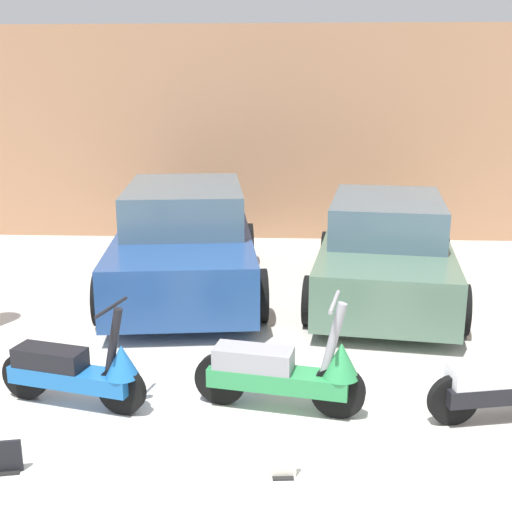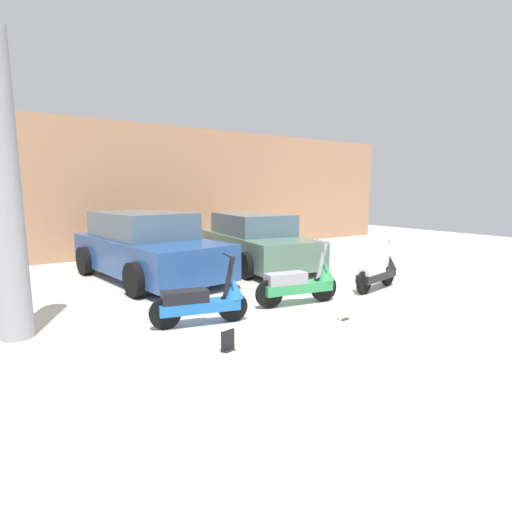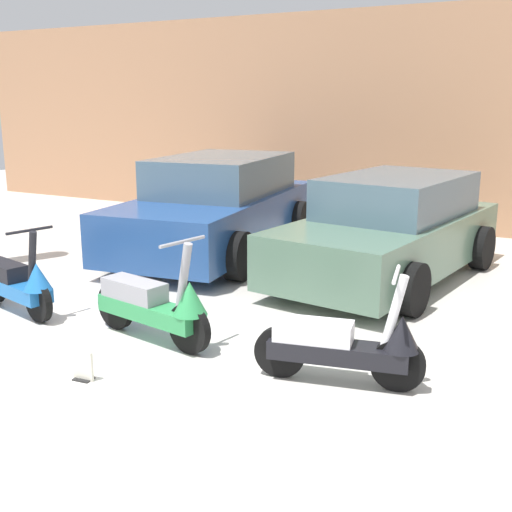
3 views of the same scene
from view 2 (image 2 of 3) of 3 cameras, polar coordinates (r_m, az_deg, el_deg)
name	(u,v)px [view 2 (image 2 of 3)]	position (r m, az deg, el deg)	size (l,w,h in m)	color
ground_plane	(353,323)	(6.20, 13.66, -9.30)	(28.00, 28.00, 0.00)	silver
wall_back	(155,190)	(12.74, -14.27, 9.07)	(19.60, 0.12, 3.92)	tan
scooter_front_left	(204,301)	(5.92, -7.44, -6.35)	(1.43, 0.64, 1.02)	black
scooter_front_right	(301,282)	(6.96, 6.45, -3.75)	(1.55, 0.63, 1.09)	black
scooter_front_center	(378,271)	(8.35, 17.08, -2.11)	(1.43, 0.60, 1.01)	black
car_rear_left	(147,247)	(9.27, -15.34, 1.27)	(2.50, 4.54, 1.48)	navy
car_rear_center	(255,241)	(10.36, -0.09, 2.10)	(2.34, 4.19, 1.36)	#51705B
placard_near_left_scooter	(228,342)	(5.04, -4.05, -12.11)	(0.20, 0.15, 0.26)	black
placard_near_right_scooter	(344,312)	(6.31, 12.41, -7.83)	(0.20, 0.13, 0.26)	black
support_column_side	(3,190)	(6.04, -32.39, 7.96)	(0.41, 0.41, 3.92)	#99999E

